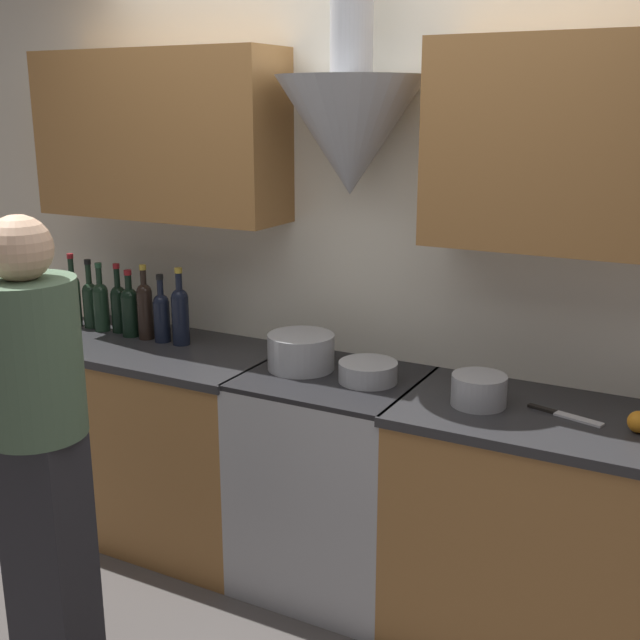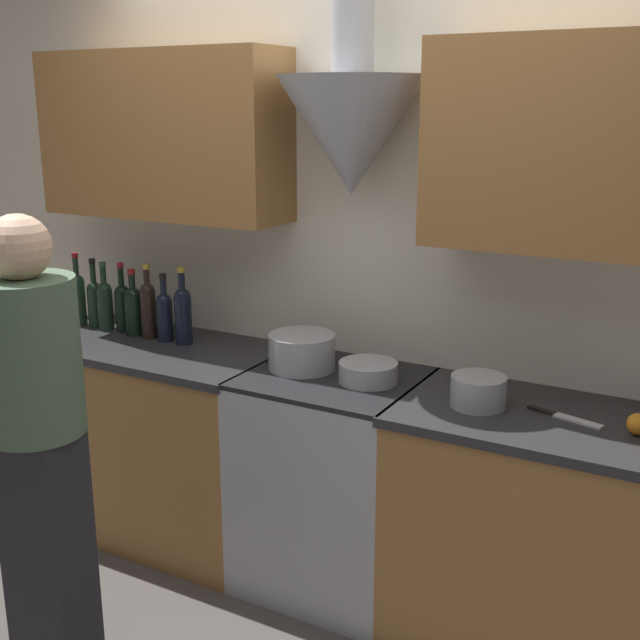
{
  "view_description": "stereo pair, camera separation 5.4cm",
  "coord_description": "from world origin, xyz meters",
  "views": [
    {
      "loc": [
        1.35,
        -2.32,
        1.94
      ],
      "look_at": [
        0.0,
        0.21,
        1.16
      ],
      "focal_mm": 45.0,
      "sensor_mm": 36.0,
      "label": 1
    },
    {
      "loc": [
        1.4,
        -2.29,
        1.94
      ],
      "look_at": [
        0.0,
        0.21,
        1.16
      ],
      "focal_mm": 45.0,
      "sensor_mm": 36.0,
      "label": 2
    }
  ],
  "objects": [
    {
      "name": "stove_range",
      "position": [
        0.0,
        0.31,
        0.46
      ],
      "size": [
        0.67,
        0.6,
        0.91
      ],
      "color": "#A8AAAF",
      "rests_on": "ground_plane"
    },
    {
      "name": "wine_bottle_6",
      "position": [
        -0.88,
        0.37,
        1.03
      ],
      "size": [
        0.07,
        0.07,
        0.31
      ],
      "color": "black",
      "rests_on": "counter_left"
    },
    {
      "name": "mixing_bowl",
      "position": [
        0.15,
        0.32,
        0.94
      ],
      "size": [
        0.23,
        0.23,
        0.08
      ],
      "color": "#A8AAAF",
      "rests_on": "stove_range"
    },
    {
      "name": "wine_bottle_5",
      "position": [
        -0.97,
        0.37,
        1.05
      ],
      "size": [
        0.07,
        0.07,
        0.34
      ],
      "color": "black",
      "rests_on": "counter_left"
    },
    {
      "name": "wine_bottle_0",
      "position": [
        -1.41,
        0.38,
        1.05
      ],
      "size": [
        0.07,
        0.07,
        0.35
      ],
      "color": "black",
      "rests_on": "counter_left"
    },
    {
      "name": "wine_bottle_7",
      "position": [
        -0.78,
        0.38,
        1.05
      ],
      "size": [
        0.08,
        0.08,
        0.34
      ],
      "color": "black",
      "rests_on": "counter_left"
    },
    {
      "name": "orange_fruit",
      "position": [
        1.13,
        0.28,
        0.94
      ],
      "size": [
        0.07,
        0.07,
        0.07
      ],
      "color": "orange",
      "rests_on": "counter_right"
    },
    {
      "name": "wine_bottle_4",
      "position": [
        -1.06,
        0.37,
        1.03
      ],
      "size": [
        0.08,
        0.08,
        0.31
      ],
      "color": "black",
      "rests_on": "counter_left"
    },
    {
      "name": "stock_pot",
      "position": [
        -0.15,
        0.33,
        0.98
      ],
      "size": [
        0.27,
        0.27,
        0.14
      ],
      "color": "#A8AAAF",
      "rests_on": "stove_range"
    },
    {
      "name": "wine_bottle_2",
      "position": [
        -1.24,
        0.38,
        1.03
      ],
      "size": [
        0.07,
        0.07,
        0.32
      ],
      "color": "black",
      "rests_on": "counter_left"
    },
    {
      "name": "ground_plane",
      "position": [
        0.0,
        0.0,
        0.0
      ],
      "size": [
        12.0,
        12.0,
        0.0
      ],
      "primitive_type": "plane",
      "color": "#4C4744"
    },
    {
      "name": "wine_bottle_3",
      "position": [
        -1.15,
        0.4,
        1.03
      ],
      "size": [
        0.07,
        0.07,
        0.32
      ],
      "color": "black",
      "rests_on": "counter_left"
    },
    {
      "name": "wall_back",
      "position": [
        -0.03,
        0.58,
        1.47
      ],
      "size": [
        8.4,
        0.57,
        2.6
      ],
      "color": "silver",
      "rests_on": "ground_plane"
    },
    {
      "name": "wine_bottle_1",
      "position": [
        -1.33,
        0.4,
        1.03
      ],
      "size": [
        0.07,
        0.07,
        0.33
      ],
      "color": "black",
      "rests_on": "counter_left"
    },
    {
      "name": "counter_left",
      "position": [
        -0.91,
        0.31,
        0.45
      ],
      "size": [
        1.18,
        0.62,
        0.91
      ],
      "color": "#9E6B38",
      "rests_on": "ground_plane"
    },
    {
      "name": "chefs_knife",
      "position": [
        0.89,
        0.31,
        0.91
      ],
      "size": [
        0.27,
        0.1,
        0.01
      ],
      "rotation": [
        0.0,
        0.0,
        -0.27
      ],
      "color": "silver",
      "rests_on": "counter_right"
    },
    {
      "name": "saucepan",
      "position": [
        0.6,
        0.28,
        0.96
      ],
      "size": [
        0.19,
        0.19,
        0.11
      ],
      "color": "#A8AAAF",
      "rests_on": "counter_right"
    },
    {
      "name": "counter_right",
      "position": [
        0.82,
        0.31,
        0.45
      ],
      "size": [
        1.0,
        0.62,
        0.91
      ],
      "color": "#9E6B38",
      "rests_on": "ground_plane"
    },
    {
      "name": "person_foreground_left",
      "position": [
        -0.57,
        -0.65,
        0.9
      ],
      "size": [
        0.32,
        0.32,
        1.62
      ],
      "color": "#28282D",
      "rests_on": "ground_plane"
    }
  ]
}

